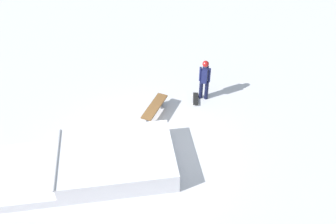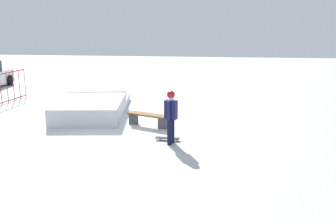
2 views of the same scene
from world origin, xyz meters
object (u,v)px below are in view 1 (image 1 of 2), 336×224
skateboard (196,99)px  park_bench (155,108)px  skate_ramp (102,162)px  skater (205,77)px

skateboard → park_bench: bearing=124.5°
skateboard → park_bench: 1.89m
skate_ramp → skater: bearing=-141.4°
park_bench → skater: bearing=-150.6°
skater → skateboard: skater is taller
skate_ramp → park_bench: size_ratio=3.50×
skate_ramp → park_bench: bearing=-129.4°
skate_ramp → skateboard: size_ratio=7.02×
skater → skateboard: 1.00m
skater → park_bench: size_ratio=1.06×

